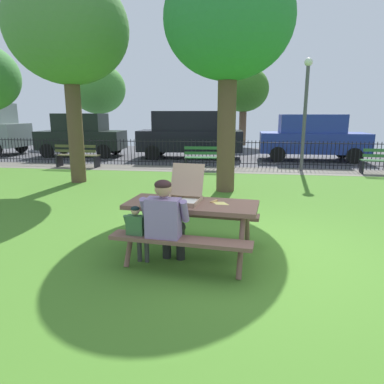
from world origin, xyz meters
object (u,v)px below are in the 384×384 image
Objects in this scene: lamp_post_walkway at (306,103)px; child_at_table at (138,229)px; far_tree_midleft at (244,90)px; park_bench_center at (207,158)px; picnic_table_foreground at (192,215)px; tree_midground_left at (229,22)px; park_bench_left at (77,156)px; pizza_slice_on_table at (219,202)px; parked_car_left at (82,135)px; parked_car_center at (190,134)px; tree_by_fence at (68,30)px; parked_car_right at (312,137)px; adult_at_table at (166,220)px; far_tree_left at (98,89)px; pizza_box_open at (184,193)px.

child_at_table is at bearing -111.76° from lamp_post_walkway.
park_bench_center is at bearing -96.55° from far_tree_midleft.
tree_midground_left is at bearing 86.68° from picnic_table_foreground.
park_bench_left is 0.33× the size of far_tree_midleft.
parked_car_left is at bearing 123.48° from pizza_slice_on_table.
child_at_table is at bearing -143.43° from picnic_table_foreground.
park_bench_left is at bearing -120.60° from far_tree_midleft.
picnic_table_foreground is 0.49× the size of parked_car_left.
parked_car_left is 5.18m from parked_car_center.
pizza_slice_on_table is 0.05× the size of tree_by_fence.
parked_car_right is (9.04, 3.34, 0.59)m from park_bench_left.
parked_car_right is (4.22, 11.43, 0.50)m from child_at_table.
far_tree_midleft reaches higher than parked_car_left.
park_bench_center is at bearing 94.23° from picnic_table_foreground.
park_bench_center is (-0.56, 7.62, -0.18)m from picnic_table_foreground.
parked_car_right is at bearing 63.30° from tree_midground_left.
parked_car_center is 1.06× the size of parked_car_right.
park_bench_left is 8.42m from lamp_post_walkway.
park_bench_center is 3.58m from parked_car_center.
adult_at_table is 0.27× the size of parked_car_right.
far_tree_left is (-12.44, 6.92, 2.55)m from parked_car_right.
lamp_post_walkway is 0.85× the size of parked_car_right.
far_tree_midleft is (0.37, 13.56, -0.66)m from tree_midground_left.
tree_by_fence is at bearing -141.94° from parked_car_right.
far_tree_left reaches higher than picnic_table_foreground.
lamp_post_walkway reaches higher than pizza_slice_on_table.
parked_car_left is (-1.39, 3.34, 0.59)m from park_bench_left.
adult_at_table is 0.73× the size of park_bench_center.
tree_midground_left reaches higher than park_bench_left.
tree_midground_left is (0.37, 4.22, 3.19)m from pizza_box_open.
park_bench_center is 5.36m from parked_car_right.
park_bench_center is 0.37× the size of parked_car_right.
pizza_box_open is 0.85m from child_at_table.
tree_midground_left is 0.97× the size of tree_by_fence.
tree_midground_left is (5.70, -3.30, 3.66)m from park_bench_left.
tree_by_fence is at bearing -63.44° from park_bench_left.
far_tree_midleft reaches higher than pizza_box_open.
parked_car_right reaches higher than pizza_box_open.
picnic_table_foreground is 0.33m from pizza_box_open.
park_bench_center is 7.14m from parked_car_left.
picnic_table_foreground is 1.19× the size of park_bench_center.
parked_car_center is 5.26m from parked_car_right.
far_tree_midleft is at bearing 88.03° from picnic_table_foreground.
far_tree_left is (-8.28, 10.26, 3.14)m from park_bench_center.
parked_car_right is at bearing -66.73° from far_tree_midleft.
parked_car_center is at bearing -180.00° from parked_car_right.
pizza_slice_on_table is at bearing -56.52° from parked_car_left.
far_tree_left is at bearing 136.05° from parked_car_center.
pizza_box_open is 7.08m from tree_by_fence.
adult_at_table is 0.23× the size of far_tree_left.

